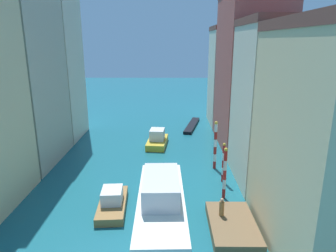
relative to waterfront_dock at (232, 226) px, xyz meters
name	(u,v)px	position (x,y,z in m)	size (l,w,h in m)	color
ground_plane	(146,148)	(-7.62, 17.52, -0.37)	(154.00, 154.00, 0.00)	#196070
building_left_2	(18,67)	(-20.61, 13.28, 10.24)	(6.98, 10.21, 21.19)	#BCB299
building_left_3	(51,57)	(-20.61, 22.34, 10.71)	(6.98, 7.58, 22.15)	beige
building_right_0	(333,143)	(5.36, -1.73, 6.93)	(6.98, 11.83, 14.57)	beige
building_right_1	(276,103)	(5.36, 8.69, 7.26)	(6.98, 8.77, 15.24)	beige
building_right_2	(249,70)	(5.36, 19.52, 9.29)	(6.98, 12.16, 19.28)	#B25147
building_right_3	(232,76)	(5.36, 30.11, 7.36)	(6.98, 8.28, 15.44)	beige
waterfront_dock	(232,226)	(0.00, 0.00, 0.00)	(3.28, 5.59, 0.74)	brown
person_on_dock	(222,207)	(-0.68, 0.81, 1.01)	(0.36, 0.36, 1.40)	olive
mooring_pole_0	(225,173)	(0.16, 4.80, 1.99)	(0.32, 0.32, 4.62)	red
mooring_pole_1	(223,162)	(0.59, 7.98, 1.66)	(0.29, 0.29, 3.96)	red
mooring_pole_2	(215,145)	(0.23, 11.17, 2.30)	(0.35, 0.35, 5.23)	red
vaporetto_white	(161,197)	(-5.23, 2.84, 0.68)	(4.10, 13.04, 2.91)	white
gondola_black	(192,125)	(-1.10, 27.62, -0.15)	(3.14, 8.90, 0.44)	black
motorboat_0	(112,202)	(-9.20, 2.94, 0.23)	(2.52, 5.53, 1.71)	olive
motorboat_1	(157,140)	(-6.24, 18.56, 0.42)	(2.78, 5.37, 2.19)	gold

